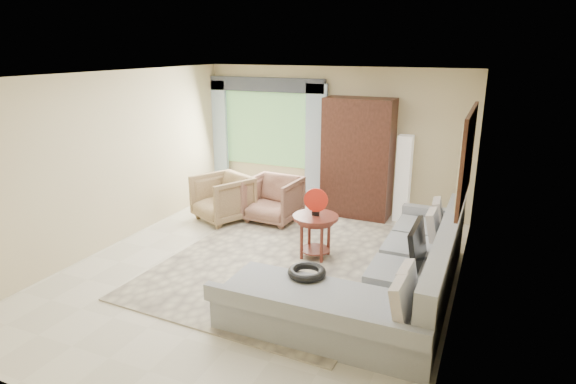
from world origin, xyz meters
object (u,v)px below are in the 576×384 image
at_px(coffee_table, 315,236).
at_px(potted_plant, 223,190).
at_px(sectional_sofa, 389,281).
at_px(armchair_left, 223,198).
at_px(tv_screen, 418,245).
at_px(armchair_right, 273,200).
at_px(armoire, 358,158).
at_px(floor_lamp, 403,179).

bearing_deg(coffee_table, potted_plant, 146.91).
xyz_separation_m(sectional_sofa, armchair_left, (-3.29, 1.70, 0.12)).
xyz_separation_m(tv_screen, coffee_table, (-1.51, 0.65, -0.38)).
bearing_deg(coffee_table, tv_screen, -23.32).
relative_size(armchair_right, potted_plant, 1.66).
bearing_deg(sectional_sofa, armoire, 113.06).
relative_size(sectional_sofa, tv_screen, 4.68).
distance_m(sectional_sofa, armoire, 3.24).
distance_m(tv_screen, armchair_right, 3.28).
bearing_deg(armoire, potted_plant, -171.23).
distance_m(tv_screen, floor_lamp, 2.85).
bearing_deg(potted_plant, sectional_sofa, -33.47).
bearing_deg(sectional_sofa, armchair_right, 141.00).
bearing_deg(floor_lamp, sectional_sofa, -81.67).
height_order(coffee_table, armoire, armoire).
bearing_deg(coffee_table, armoire, 89.58).
bearing_deg(armchair_left, armoire, 56.25).
height_order(sectional_sofa, armoire, armoire).
xyz_separation_m(armchair_right, floor_lamp, (2.03, 0.97, 0.36)).
height_order(sectional_sofa, armchair_right, sectional_sofa).
bearing_deg(sectional_sofa, floor_lamp, 98.33).
distance_m(tv_screen, coffee_table, 1.69).
xyz_separation_m(sectional_sofa, coffee_table, (-1.25, 0.85, 0.06)).
bearing_deg(armoire, sectional_sofa, -66.94).
distance_m(armchair_left, potted_plant, 0.95).
bearing_deg(tv_screen, armchair_right, 146.63).
height_order(armchair_left, floor_lamp, floor_lamp).
xyz_separation_m(potted_plant, armoire, (2.55, 0.39, 0.79)).
relative_size(sectional_sofa, coffee_table, 5.35).
bearing_deg(floor_lamp, armoire, -175.71).
relative_size(tv_screen, armchair_left, 0.84).
bearing_deg(coffee_table, floor_lamp, 68.87).
height_order(sectional_sofa, floor_lamp, floor_lamp).
relative_size(coffee_table, armoire, 0.31).
xyz_separation_m(potted_plant, floor_lamp, (3.35, 0.45, 0.49)).
xyz_separation_m(armoire, floor_lamp, (0.80, 0.06, -0.30)).
distance_m(coffee_table, potted_plant, 3.03).
bearing_deg(armoire, armchair_left, -149.81).
relative_size(potted_plant, floor_lamp, 0.35).
xyz_separation_m(tv_screen, armchair_left, (-3.56, 1.50, -0.32)).
height_order(sectional_sofa, armchair_left, sectional_sofa).
distance_m(coffee_table, armchair_right, 1.67).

